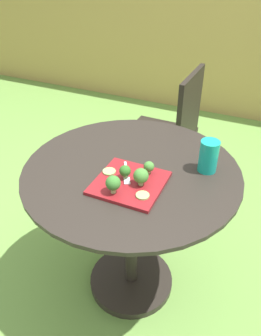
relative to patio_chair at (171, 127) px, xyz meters
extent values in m
plane|color=#669342|center=(0.09, -0.84, -0.53)|extent=(12.00, 12.00, 0.00)
cube|color=#A8894C|center=(0.09, 1.51, 0.20)|extent=(8.00, 0.08, 1.44)
cylinder|color=#28231E|center=(0.09, -0.84, 0.22)|extent=(0.91, 0.91, 0.02)
cylinder|color=#28231E|center=(0.09, -0.84, -0.14)|extent=(0.06, 0.06, 0.70)
cylinder|color=#28231E|center=(0.09, -0.84, -0.51)|extent=(0.44, 0.44, 0.04)
cube|color=black|center=(-0.09, 0.00, -0.09)|extent=(0.45, 0.45, 0.03)
cube|color=black|center=(0.11, 0.00, 0.15)|extent=(0.04, 0.42, 0.45)
cylinder|color=black|center=(-0.27, 0.19, -0.31)|extent=(0.02, 0.02, 0.43)
cylinder|color=black|center=(-0.27, -0.17, -0.31)|extent=(0.02, 0.02, 0.43)
cylinder|color=black|center=(0.09, 0.18, -0.31)|extent=(0.02, 0.02, 0.43)
cylinder|color=black|center=(0.09, -0.18, -0.31)|extent=(0.02, 0.02, 0.43)
cube|color=maroon|center=(0.13, -0.95, 0.23)|extent=(0.26, 0.26, 0.01)
cylinder|color=#149989|center=(0.38, -0.73, 0.30)|extent=(0.08, 0.08, 0.14)
cylinder|color=#118275|center=(0.38, -0.73, 0.28)|extent=(0.07, 0.07, 0.10)
cube|color=silver|center=(0.09, -0.88, 0.24)|extent=(0.06, 0.10, 0.00)
cube|color=silver|center=(0.12, -0.95, 0.24)|extent=(0.04, 0.05, 0.00)
cylinder|color=#99B770|center=(0.11, -0.93, 0.25)|extent=(0.02, 0.02, 0.02)
sphere|color=#2D6623|center=(0.11, -0.93, 0.28)|extent=(0.05, 0.05, 0.05)
cylinder|color=#99B770|center=(0.18, -0.86, 0.25)|extent=(0.01, 0.01, 0.01)
sphere|color=#427F33|center=(0.18, -0.86, 0.27)|extent=(0.04, 0.04, 0.04)
cylinder|color=#99B770|center=(0.10, -1.03, 0.25)|extent=(0.02, 0.02, 0.02)
sphere|color=#38752D|center=(0.10, -1.03, 0.28)|extent=(0.06, 0.06, 0.06)
cylinder|color=#99B770|center=(0.18, -0.95, 0.25)|extent=(0.02, 0.02, 0.02)
sphere|color=#427F33|center=(0.18, -0.95, 0.28)|extent=(0.06, 0.06, 0.06)
cylinder|color=#8EB766|center=(0.03, -0.92, 0.25)|extent=(0.05, 0.05, 0.01)
cylinder|color=#8EB766|center=(0.21, -1.01, 0.25)|extent=(0.05, 0.05, 0.01)
camera|label=1|loc=(0.56, -1.90, 1.02)|focal=35.84mm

